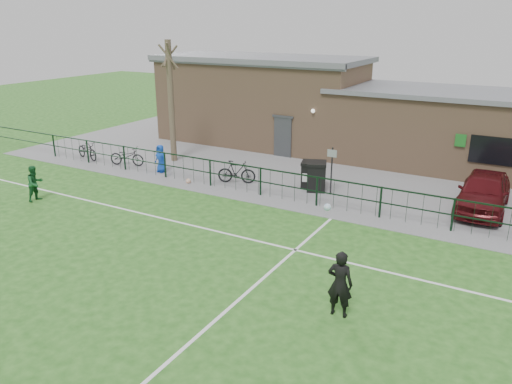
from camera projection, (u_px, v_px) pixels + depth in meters
The scene contains 19 objects.
ground at pixel (164, 290), 13.37m from camera, with size 90.00×90.00×0.00m, color #23581A.
paving_strip at pixel (342, 168), 24.46m from camera, with size 34.00×13.00×0.02m, color slate.
pitch_line_touch at pixel (291, 203), 19.78m from camera, with size 28.00×0.10×0.01m, color white.
pitch_line_mid at pixel (241, 237), 16.66m from camera, with size 28.00×0.10×0.01m, color white.
pitch_line_perp at pixel (226, 311), 12.43m from camera, with size 0.10×16.00×0.01m, color white.
perimeter_fence at pixel (293, 187), 19.75m from camera, with size 28.00×0.10×1.20m, color black.
bare_tree at pixel (171, 102), 24.76m from camera, with size 0.30×0.30×6.00m, color #4D3F2F.
wheelie_bin_left at pixel (316, 177), 21.04m from camera, with size 0.76×0.86×1.15m, color black.
wheelie_bin_right at pixel (310, 175), 21.44m from camera, with size 0.70×0.80×1.06m, color black.
sign_post at pixel (331, 171), 20.37m from camera, with size 0.06×0.06×2.00m, color black.
car_maroon at pixel (484, 192), 18.79m from camera, with size 1.72×4.28×1.46m, color #4D0D12.
bicycle_a at pixel (87, 150), 25.83m from camera, with size 0.64×1.84×0.96m, color black.
bicycle_c at pixel (127, 156), 24.70m from camera, with size 0.62×1.78×0.93m, color black.
bicycle_d at pixel (237, 172), 22.00m from camera, with size 0.48×1.69×1.02m, color black.
spectator_child at pixel (161, 158), 23.56m from camera, with size 0.64×0.42×1.32m, color #1342B4.
goalkeeper_kick at pixel (340, 282), 12.05m from camera, with size 1.82×2.87×1.85m.
outfield_player at pixel (35, 183), 19.83m from camera, with size 0.70×0.55×1.45m, color #175328.
ball_ground at pixel (188, 181), 22.09m from camera, with size 0.23×0.23×0.23m, color silver.
clubhouse at pixel (348, 112), 26.61m from camera, with size 24.25×5.40×4.96m.
Camera 1 is at (7.99, -9.01, 6.86)m, focal length 35.00 mm.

